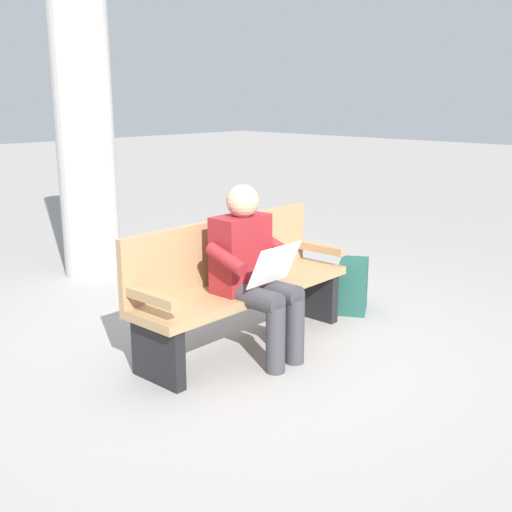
% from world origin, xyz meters
% --- Properties ---
extents(ground_plane, '(40.00, 40.00, 0.00)m').
position_xyz_m(ground_plane, '(0.00, 0.00, 0.00)').
color(ground_plane, gray).
extents(bench_near, '(1.81, 0.53, 0.90)m').
position_xyz_m(bench_near, '(0.00, -0.07, 0.46)').
color(bench_near, '#9E7A51').
rests_on(bench_near, ground).
extents(person_seated, '(0.58, 0.58, 1.18)m').
position_xyz_m(person_seated, '(0.09, 0.16, 0.63)').
color(person_seated, maroon).
rests_on(person_seated, ground).
extents(backpack, '(0.39, 0.37, 0.43)m').
position_xyz_m(backpack, '(-1.15, 0.11, 0.21)').
color(backpack, '#1E4C42').
rests_on(backpack, ground).
extents(support_pillar, '(0.55, 0.55, 3.91)m').
position_xyz_m(support_pillar, '(-0.30, -2.46, 1.95)').
color(support_pillar, '#B2AFA8').
rests_on(support_pillar, ground).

